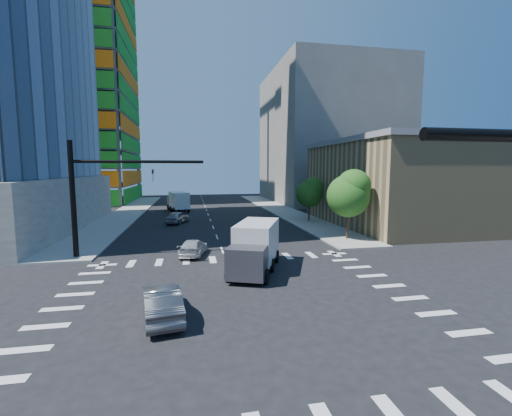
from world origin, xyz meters
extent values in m
plane|color=black|center=(0.00, 0.00, 0.00)|extent=(160.00, 160.00, 0.00)
cube|color=silver|center=(0.00, 0.00, 0.01)|extent=(20.00, 20.00, 0.01)
cube|color=#999691|center=(12.50, 40.00, 0.07)|extent=(5.00, 60.00, 0.15)
cube|color=#999691|center=(-12.50, 40.00, 0.07)|extent=(5.00, 60.00, 0.15)
cube|color=#198E21|center=(-14.90, 62.00, 24.50)|extent=(0.12, 24.00, 49.00)
cube|color=#D36A0C|center=(-27.50, 49.40, 24.50)|extent=(24.00, 0.12, 49.00)
cube|color=tan|center=(25.00, 22.00, 5.00)|extent=(20.00, 22.00, 10.00)
cube|color=slate|center=(25.00, 22.00, 10.30)|extent=(20.50, 22.50, 0.60)
cube|color=slate|center=(27.00, 55.00, 14.00)|extent=(24.00, 30.00, 28.00)
cylinder|color=black|center=(-11.50, 11.50, 4.65)|extent=(0.40, 0.40, 9.00)
cylinder|color=black|center=(-6.50, 11.50, 7.55)|extent=(10.00, 0.24, 0.24)
imported|color=black|center=(-5.50, 11.50, 6.45)|extent=(0.16, 0.20, 1.00)
cylinder|color=#382316|center=(12.50, 14.00, 1.29)|extent=(0.20, 0.20, 2.27)
sphere|color=#174913|center=(12.50, 14.00, 4.38)|extent=(4.16, 4.16, 4.16)
sphere|color=#3B7527|center=(12.90, 13.70, 5.35)|extent=(3.25, 3.25, 3.25)
cylinder|color=#382316|center=(12.80, 26.00, 1.11)|extent=(0.20, 0.20, 1.92)
sphere|color=#174913|center=(12.80, 26.00, 3.72)|extent=(3.52, 3.52, 3.52)
sphere|color=#3B7527|center=(13.20, 25.70, 4.55)|extent=(2.75, 2.75, 2.75)
imported|color=black|center=(4.06, 21.15, 0.69)|extent=(3.52, 5.39, 1.38)
imported|color=silver|center=(-2.46, 10.80, 0.63)|extent=(2.69, 4.64, 1.26)
imported|color=#A1A2A8|center=(-4.34, 28.05, 0.79)|extent=(3.40, 5.03, 1.59)
imported|color=#525357|center=(-3.99, -0.99, 0.76)|extent=(2.36, 4.84, 1.53)
cube|color=#BABABC|center=(1.60, 5.37, 1.93)|extent=(4.15, 5.63, 2.65)
cube|color=#39383F|center=(1.60, 5.37, 1.27)|extent=(2.85, 2.57, 1.93)
cube|color=white|center=(-4.77, 41.56, 1.91)|extent=(3.59, 5.46, 2.61)
cube|color=#39383F|center=(-4.77, 41.56, 1.26)|extent=(2.69, 2.33, 1.91)
camera|label=1|loc=(-2.53, -16.94, 6.93)|focal=24.00mm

